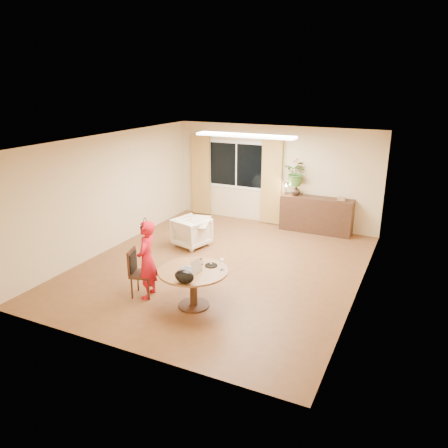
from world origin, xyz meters
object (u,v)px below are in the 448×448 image
(armchair, at_px, (192,232))
(child, at_px, (147,260))
(dining_chair, at_px, (142,273))
(sideboard, at_px, (316,215))
(dining_table, at_px, (193,278))

(armchair, bearing_deg, child, 117.47)
(dining_chair, xyz_separation_m, child, (0.11, 0.01, 0.27))
(dining_chair, height_order, sideboard, sideboard)
(dining_chair, height_order, child, child)
(dining_table, relative_size, armchair, 1.59)
(armchair, bearing_deg, dining_table, 135.54)
(armchair, distance_m, sideboard, 3.23)
(dining_chair, height_order, armchair, dining_chair)
(dining_table, relative_size, sideboard, 0.65)
(dining_chair, distance_m, armchair, 2.57)
(child, bearing_deg, sideboard, 143.17)
(dining_table, height_order, sideboard, sideboard)
(dining_chair, bearing_deg, child, -11.01)
(child, height_order, armchair, child)
(child, bearing_deg, dining_table, 76.53)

